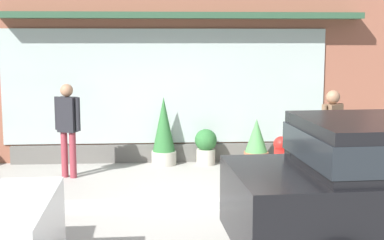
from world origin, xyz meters
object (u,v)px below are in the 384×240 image
at_px(fire_hydrant, 281,163).
at_px(potted_plant_window_left, 164,132).
at_px(pedestrian_passerby, 68,123).
at_px(potted_plant_by_entrance, 330,148).
at_px(potted_plant_trailing_edge, 256,144).
at_px(pedestrian_with_handbag, 333,133).
at_px(potted_plant_near_hydrant, 206,146).
at_px(potted_plant_corner_tall, 379,143).

height_order(fire_hydrant, potted_plant_window_left, potted_plant_window_left).
xyz_separation_m(pedestrian_passerby, potted_plant_by_entrance, (5.06, 0.78, -0.68)).
bearing_deg(pedestrian_passerby, potted_plant_by_entrance, 30.70).
xyz_separation_m(pedestrian_passerby, potted_plant_trailing_edge, (3.53, 0.63, -0.55)).
bearing_deg(potted_plant_window_left, fire_hydrant, -45.19).
height_order(pedestrian_with_handbag, pedestrian_passerby, pedestrian_passerby).
height_order(pedestrian_passerby, potted_plant_near_hydrant, pedestrian_passerby).
xyz_separation_m(potted_plant_window_left, potted_plant_corner_tall, (4.20, -0.45, -0.18)).
relative_size(pedestrian_passerby, potted_plant_window_left, 1.25).
xyz_separation_m(potted_plant_near_hydrant, potted_plant_by_entrance, (2.50, -0.08, -0.06)).
bearing_deg(pedestrian_with_handbag, potted_plant_window_left, 109.15).
relative_size(fire_hydrant, potted_plant_corner_tall, 0.91).
bearing_deg(potted_plant_trailing_edge, pedestrian_passerby, -169.83).
bearing_deg(potted_plant_near_hydrant, fire_hydrant, -59.92).
relative_size(pedestrian_with_handbag, potted_plant_trailing_edge, 1.76).
distance_m(pedestrian_with_handbag, potted_plant_by_entrance, 2.12).
bearing_deg(pedestrian_passerby, potted_plant_trailing_edge, 32.10).
distance_m(fire_hydrant, potted_plant_near_hydrant, 2.16).
distance_m(potted_plant_near_hydrant, potted_plant_window_left, 0.88).
bearing_deg(pedestrian_with_handbag, fire_hydrant, 136.60).
bearing_deg(potted_plant_by_entrance, pedestrian_with_handbag, -107.31).
distance_m(pedestrian_with_handbag, pedestrian_passerby, 4.61).
bearing_deg(fire_hydrant, pedestrian_with_handbag, -9.65).
bearing_deg(potted_plant_corner_tall, potted_plant_by_entrance, 160.11).
relative_size(pedestrian_passerby, potted_plant_corner_tall, 1.73).
distance_m(pedestrian_with_handbag, potted_plant_corner_tall, 2.24).
relative_size(fire_hydrant, potted_plant_by_entrance, 1.56).
height_order(fire_hydrant, potted_plant_near_hydrant, fire_hydrant).
distance_m(pedestrian_with_handbag, potted_plant_trailing_edge, 2.08).
bearing_deg(potted_plant_trailing_edge, potted_plant_near_hydrant, 166.98).
bearing_deg(potted_plant_trailing_edge, potted_plant_by_entrance, 5.50).
bearing_deg(fire_hydrant, potted_plant_window_left, 134.81).
bearing_deg(fire_hydrant, potted_plant_by_entrance, 51.64).
relative_size(pedestrian_with_handbag, pedestrian_passerby, 0.98).
distance_m(potted_plant_window_left, potted_plant_corner_tall, 4.23).
relative_size(pedestrian_with_handbag, potted_plant_corner_tall, 1.70).
relative_size(fire_hydrant, potted_plant_near_hydrant, 1.24).
distance_m(potted_plant_near_hydrant, potted_plant_by_entrance, 2.50).
distance_m(pedestrian_with_handbag, potted_plant_window_left, 3.44).
distance_m(pedestrian_passerby, potted_plant_window_left, 1.99).
height_order(pedestrian_with_handbag, potted_plant_window_left, pedestrian_with_handbag).
distance_m(potted_plant_by_entrance, potted_plant_corner_tall, 0.94).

